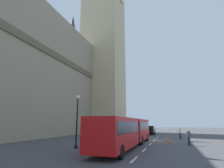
# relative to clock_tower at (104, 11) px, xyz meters

# --- Properties ---
(ground_plane) EXTENTS (160.00, 160.00, 0.00)m
(ground_plane) POSITION_rel_clock_tower_xyz_m (-19.72, -15.98, -38.39)
(ground_plane) COLOR #424244
(lane_centre_marking) EXTENTS (25.20, 0.16, 0.01)m
(lane_centre_marking) POSITION_rel_clock_tower_xyz_m (-22.51, -15.98, -38.38)
(lane_centre_marking) COLOR silver
(lane_centre_marking) RESTS_ON ground_plane
(clock_tower) EXTENTS (12.65, 12.65, 72.84)m
(clock_tower) POSITION_rel_clock_tower_xyz_m (0.00, 0.00, 0.00)
(clock_tower) COLOR #C6B284
(clock_tower) RESTS_ON ground_plane
(articulated_bus) EXTENTS (16.27, 2.54, 2.90)m
(articulated_bus) POSITION_rel_clock_tower_xyz_m (-27.65, -13.99, -36.64)
(articulated_bus) COLOR red
(articulated_bus) RESTS_ON ground_plane
(sedan_lead) EXTENTS (4.40, 1.86, 1.85)m
(sedan_lead) POSITION_rel_clock_tower_xyz_m (-7.51, -13.99, -37.47)
(sedan_lead) COLOR black
(sedan_lead) RESTS_ON ground_plane
(traffic_cone_west) EXTENTS (0.36, 0.36, 0.58)m
(traffic_cone_west) POSITION_rel_clock_tower_xyz_m (-22.94, -18.15, -38.10)
(traffic_cone_west) COLOR black
(traffic_cone_west) RESTS_ON ground_plane
(traffic_cone_middle) EXTENTS (0.36, 0.36, 0.58)m
(traffic_cone_middle) POSITION_rel_clock_tower_xyz_m (-20.27, -17.86, -38.10)
(traffic_cone_middle) COLOR black
(traffic_cone_middle) RESTS_ON ground_plane
(street_lamp) EXTENTS (0.44, 0.44, 5.27)m
(street_lamp) POSITION_rel_clock_tower_xyz_m (-30.70, -9.48, -35.33)
(street_lamp) COLOR black
(street_lamp) RESTS_ON ground_plane
(pedestrian_near_cones) EXTENTS (0.38, 0.46, 1.69)m
(pedestrian_near_cones) POSITION_rel_clock_tower_xyz_m (-24.54, -20.27, -37.47)
(pedestrian_near_cones) COLOR #262D4C
(pedestrian_near_cones) RESTS_ON ground_plane
(pedestrian_by_kerb) EXTENTS (0.43, 0.36, 1.69)m
(pedestrian_by_kerb) POSITION_rel_clock_tower_xyz_m (-16.26, -19.66, -37.47)
(pedestrian_by_kerb) COLOR #262D4C
(pedestrian_by_kerb) RESTS_ON ground_plane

